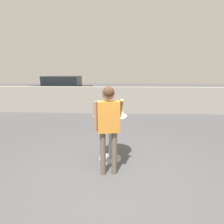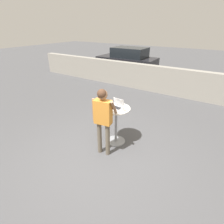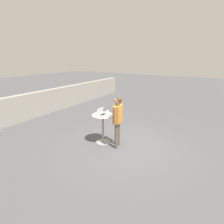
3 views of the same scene
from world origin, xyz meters
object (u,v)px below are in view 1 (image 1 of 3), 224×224
(cafe_table, at_px, (110,132))
(laptop, at_px, (110,113))
(coffee_mug, at_px, (121,114))
(parked_car_near_street, at_px, (61,89))
(standing_person, at_px, (108,120))

(cafe_table, bearing_deg, laptop, 85.15)
(coffee_mug, bearing_deg, parked_car_near_street, 117.76)
(cafe_table, height_order, coffee_mug, coffee_mug)
(laptop, relative_size, standing_person, 0.19)
(cafe_table, height_order, parked_car_near_street, parked_car_near_street)
(parked_car_near_street, bearing_deg, standing_person, -65.32)
(laptop, distance_m, coffee_mug, 0.25)
(cafe_table, xyz_separation_m, standing_person, (0.00, -0.59, 0.46))
(cafe_table, xyz_separation_m, laptop, (0.00, 0.04, 0.44))
(standing_person, bearing_deg, laptop, 89.95)
(standing_person, bearing_deg, cafe_table, 90.31)
(laptop, relative_size, parked_car_near_street, 0.09)
(coffee_mug, height_order, standing_person, standing_person)
(cafe_table, bearing_deg, coffee_mug, -12.53)
(coffee_mug, height_order, parked_car_near_street, parked_car_near_street)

